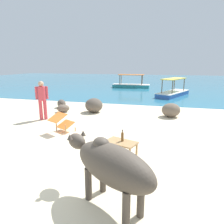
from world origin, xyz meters
name	(u,v)px	position (x,y,z in m)	size (l,w,h in m)	color
sand_beach	(64,158)	(0.00, 0.00, 0.02)	(18.00, 14.00, 0.04)	beige
water_surface	(145,82)	(0.00, 22.00, 0.00)	(60.00, 36.00, 0.03)	teal
cow	(111,164)	(1.60, -1.39, 0.79)	(1.93, 1.43, 1.14)	#4C4238
low_bench_table	(121,144)	(1.41, 0.35, 0.40)	(0.86, 0.66, 0.44)	#A37A4C
bottle	(122,137)	(1.43, 0.39, 0.60)	(0.07, 0.07, 0.30)	brown
deck_chair_near	(62,122)	(-0.96, 1.73, 0.42)	(0.82, 0.92, 0.68)	#A37A4C
person_standing	(42,97)	(-2.51, 3.02, 0.99)	(0.44, 0.32, 1.62)	#CC3D47
shore_rock_large	(63,108)	(-2.35, 4.45, 0.22)	(0.60, 0.48, 0.37)	#6B5B4C
shore_rock_medium	(171,110)	(2.73, 4.82, 0.35)	(0.82, 0.75, 0.61)	#6B5B4C
shore_rock_small	(94,105)	(-0.88, 4.80, 0.38)	(0.89, 0.85, 0.69)	brown
shore_rock_flat	(62,104)	(-2.91, 5.33, 0.26)	(0.60, 0.43, 0.44)	brown
boat_blue	(173,92)	(3.06, 11.20, 0.29)	(2.61, 3.81, 1.29)	#3866B7
boat_teal	(131,85)	(-0.82, 15.77, 0.29)	(3.69, 1.23, 1.29)	teal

